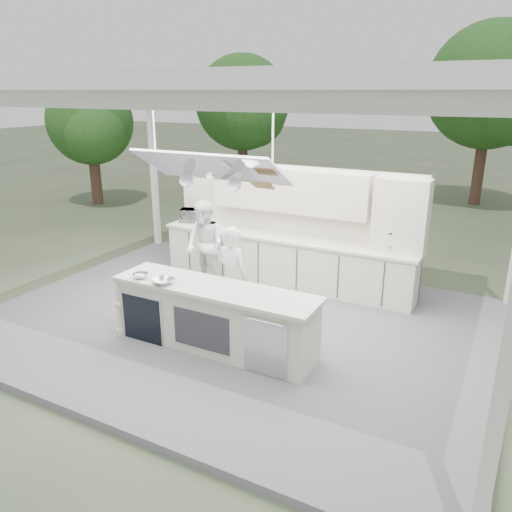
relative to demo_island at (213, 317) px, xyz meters
The scene contains 12 objects.
ground 1.10m from the demo_island, 101.07° to the left, with size 90.00×90.00×0.00m, color #4D593D.
stage_deck 1.07m from the demo_island, 101.07° to the left, with size 8.00×6.00×0.12m, color #58575C.
tent 3.25m from the demo_island, 101.05° to the left, with size 8.20×6.20×3.86m.
demo_island is the anchor object (origin of this frame).
back_counter 2.82m from the demo_island, 93.63° to the left, with size 5.08×0.72×0.95m.
back_wall_unit 3.19m from the demo_island, 84.98° to the left, with size 5.05×0.48×2.25m.
tree_cluster 11.02m from the demo_island, 91.82° to the left, with size 19.55×9.40×5.85m.
head_chef 0.76m from the demo_island, 95.72° to the left, with size 0.61×0.40×1.67m, color white.
sous_chef 2.39m from the demo_island, 126.27° to the left, with size 0.82×0.64×1.68m, color white.
toaster_oven 3.81m from the demo_island, 129.23° to the left, with size 0.49×0.33×0.27m, color silver.
bowl_large 0.89m from the demo_island, 160.80° to the right, with size 0.32×0.32×0.08m, color silver.
bowl_small 1.25m from the demo_island, 169.59° to the right, with size 0.23×0.23×0.07m, color #B9BCC0.
Camera 1 is at (3.80, -6.39, 3.69)m, focal length 35.00 mm.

